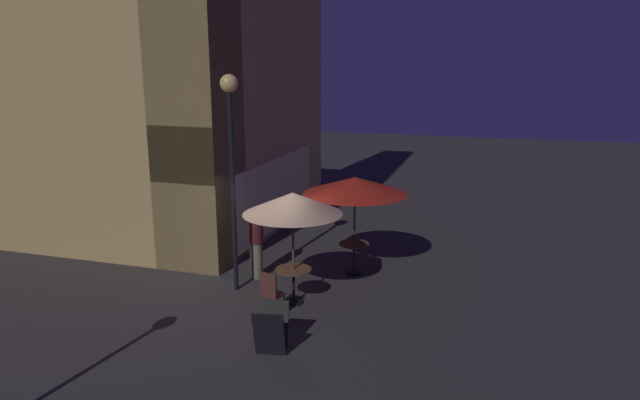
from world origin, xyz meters
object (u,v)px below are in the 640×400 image
Objects in this scene: street_lamp_near_corner at (231,133)px; patio_umbrella_0 at (293,204)px; menu_sandwich_board at (271,330)px; cafe_table_1 at (354,251)px; cafe_chair_0 at (271,291)px; patio_umbrella_1 at (355,186)px; patron_standing_0 at (256,242)px; cafe_table_0 at (294,278)px.

patio_umbrella_0 is (-0.34, -1.51, -1.37)m from street_lamp_near_corner.
menu_sandwich_board is at bearing -170.72° from patio_umbrella_0.
cafe_chair_0 reaches higher than cafe_table_1.
cafe_table_1 is 0.31× the size of patio_umbrella_1.
menu_sandwich_board is (-2.49, -1.86, -3.13)m from street_lamp_near_corner.
patio_umbrella_1 is (1.77, -2.32, -1.38)m from street_lamp_near_corner.
street_lamp_near_corner reaches higher than cafe_chair_0.
cafe_chair_0 is at bearing 166.36° from patio_umbrella_0.
patron_standing_0 is (3.32, 1.71, 0.44)m from menu_sandwich_board.
cafe_chair_0 is at bearing 11.96° from menu_sandwich_board.
patio_umbrella_0 reaches higher than cafe_table_1.
patio_umbrella_1 is at bearing -66.70° from patron_standing_0.
cafe_table_1 is (4.26, -0.46, 0.11)m from menu_sandwich_board.
cafe_chair_0 is 0.55× the size of patron_standing_0.
cafe_chair_0 is at bearing -149.56° from patron_standing_0.
street_lamp_near_corner is at bearing 127.28° from patio_umbrella_1.
menu_sandwich_board is at bearing -152.86° from patron_standing_0.
patio_umbrella_0 is 2.22m from patron_standing_0.
patio_umbrella_1 is (2.10, -0.81, 1.62)m from cafe_table_0.
street_lamp_near_corner is 6.16× the size of cafe_table_0.
cafe_chair_0 reaches higher than menu_sandwich_board.
patron_standing_0 reaches higher than cafe_chair_0.
cafe_table_1 is at bearing -5.43° from cafe_chair_0.
patron_standing_0 is (-0.94, 2.17, 0.33)m from cafe_table_1.
cafe_table_0 is at bearing 158.93° from cafe_table_1.
patio_umbrella_1 is 2.54× the size of cafe_chair_0.
patron_standing_0 reaches higher than cafe_table_1.
cafe_chair_0 is at bearing 160.93° from cafe_table_1.
street_lamp_near_corner is at bearing 127.28° from cafe_table_1.
cafe_table_0 is 1.82m from patron_standing_0.
street_lamp_near_corner reaches higher than patio_umbrella_0.
street_lamp_near_corner is 2.82m from patron_standing_0.
cafe_table_1 is 0.32× the size of patio_umbrella_0.
patio_umbrella_0 is at bearing -130.60° from patron_standing_0.
street_lamp_near_corner is 1.97× the size of patio_umbrella_0.
cafe_table_0 is at bearing -45.00° from patio_umbrella_0.
cafe_table_1 is (2.10, -0.81, -0.02)m from cafe_table_0.
patio_umbrella_0 is 2.25m from patio_umbrella_1.
patron_standing_0 is at bearing 17.15° from menu_sandwich_board.
patron_standing_0 is at bearing -10.32° from street_lamp_near_corner.
menu_sandwich_board is 0.36× the size of patio_umbrella_0.
menu_sandwich_board is 2.81m from patio_umbrella_0.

